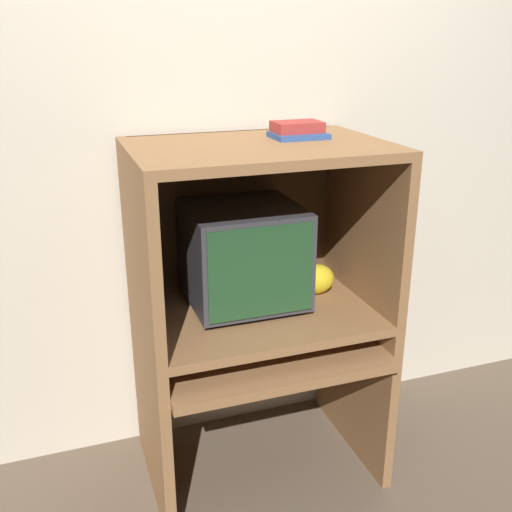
% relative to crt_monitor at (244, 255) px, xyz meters
% --- Properties ---
extents(wall_back, '(6.00, 0.06, 2.60)m').
position_rel_crt_monitor_xyz_m(wall_back, '(0.04, 0.32, 0.35)').
color(wall_back, beige).
rests_on(wall_back, ground_plane).
extents(desk_base, '(0.94, 0.70, 0.62)m').
position_rel_crt_monitor_xyz_m(desk_base, '(0.04, -0.11, -0.55)').
color(desk_base, brown).
rests_on(desk_base, ground_plane).
extents(desk_monitor_shelf, '(0.94, 0.65, 0.12)m').
position_rel_crt_monitor_xyz_m(desk_monitor_shelf, '(0.04, -0.07, -0.24)').
color(desk_monitor_shelf, brown).
rests_on(desk_monitor_shelf, desk_base).
extents(hutch_upper, '(0.94, 0.65, 0.66)m').
position_rel_crt_monitor_xyz_m(hutch_upper, '(0.04, -0.04, 0.22)').
color(hutch_upper, brown).
rests_on(hutch_upper, desk_monitor_shelf).
extents(crt_monitor, '(0.44, 0.43, 0.40)m').
position_rel_crt_monitor_xyz_m(crt_monitor, '(0.00, 0.00, 0.00)').
color(crt_monitor, '#333338').
rests_on(crt_monitor, desk_monitor_shelf).
extents(keyboard, '(0.46, 0.14, 0.03)m').
position_rel_crt_monitor_xyz_m(keyboard, '(-0.03, -0.19, -0.32)').
color(keyboard, '#2D2D30').
rests_on(keyboard, desk_base).
extents(mouse, '(0.06, 0.04, 0.03)m').
position_rel_crt_monitor_xyz_m(mouse, '(0.26, -0.20, -0.32)').
color(mouse, black).
rests_on(mouse, desk_base).
extents(snack_bag, '(0.15, 0.12, 0.13)m').
position_rel_crt_monitor_xyz_m(snack_bag, '(0.32, -0.00, -0.15)').
color(snack_bag, gold).
rests_on(snack_bag, desk_monitor_shelf).
extents(book_stack, '(0.20, 0.16, 0.06)m').
position_rel_crt_monitor_xyz_m(book_stack, '(0.22, 0.00, 0.47)').
color(book_stack, navy).
rests_on(book_stack, hutch_upper).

